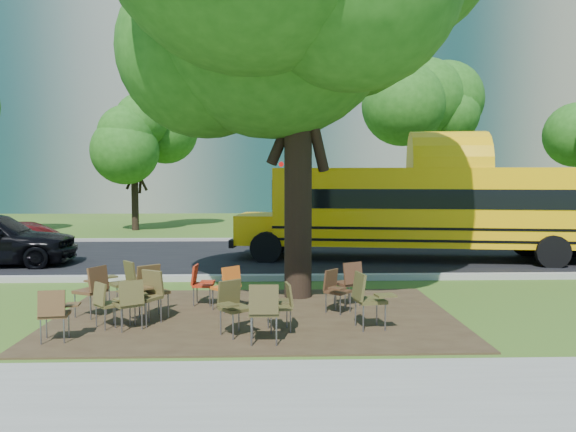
{
  "coord_description": "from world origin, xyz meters",
  "views": [
    {
      "loc": [
        1.25,
        -10.35,
        2.49
      ],
      "look_at": [
        1.72,
        3.31,
        1.53
      ],
      "focal_mm": 35.0,
      "sensor_mm": 36.0,
      "label": 1
    }
  ],
  "objects_px": {
    "chair_12": "(335,287)",
    "chair_11": "(228,283)",
    "chair_1": "(107,300)",
    "chair_13": "(350,279)",
    "chair_0": "(55,310)",
    "chair_9": "(123,279)",
    "chair_7": "(368,295)",
    "chair_4": "(266,307)",
    "chair_8": "(94,286)",
    "chair_5": "(233,303)",
    "chair_14": "(151,286)",
    "chair_10": "(201,281)",
    "chair_3": "(146,292)",
    "chair_6": "(282,302)",
    "chair_2": "(131,299)",
    "school_bus": "(443,207)"
  },
  "relations": [
    {
      "from": "chair_12",
      "to": "chair_11",
      "type": "bearing_deg",
      "value": -55.3
    },
    {
      "from": "chair_1",
      "to": "chair_13",
      "type": "bearing_deg",
      "value": 66.49
    },
    {
      "from": "chair_0",
      "to": "chair_1",
      "type": "xyz_separation_m",
      "value": [
        0.54,
        0.76,
        -0.03
      ]
    },
    {
      "from": "chair_0",
      "to": "chair_9",
      "type": "height_order",
      "value": "chair_9"
    },
    {
      "from": "chair_9",
      "to": "chair_13",
      "type": "bearing_deg",
      "value": -132.65
    },
    {
      "from": "chair_7",
      "to": "chair_13",
      "type": "distance_m",
      "value": 1.65
    },
    {
      "from": "chair_4",
      "to": "chair_7",
      "type": "height_order",
      "value": "chair_7"
    },
    {
      "from": "chair_8",
      "to": "chair_13",
      "type": "height_order",
      "value": "chair_8"
    },
    {
      "from": "chair_1",
      "to": "chair_12",
      "type": "relative_size",
      "value": 0.97
    },
    {
      "from": "chair_5",
      "to": "chair_4",
      "type": "bearing_deg",
      "value": 100.79
    },
    {
      "from": "chair_13",
      "to": "chair_14",
      "type": "height_order",
      "value": "chair_14"
    },
    {
      "from": "chair_7",
      "to": "chair_9",
      "type": "xyz_separation_m",
      "value": [
        -4.39,
        1.86,
        -0.05
      ]
    },
    {
      "from": "chair_11",
      "to": "chair_13",
      "type": "height_order",
      "value": "chair_13"
    },
    {
      "from": "chair_5",
      "to": "chair_10",
      "type": "xyz_separation_m",
      "value": [
        -0.75,
        2.08,
        -0.05
      ]
    },
    {
      "from": "chair_5",
      "to": "chair_7",
      "type": "relative_size",
      "value": 0.92
    },
    {
      "from": "chair_1",
      "to": "chair_3",
      "type": "relative_size",
      "value": 0.86
    },
    {
      "from": "chair_13",
      "to": "chair_7",
      "type": "bearing_deg",
      "value": -116.72
    },
    {
      "from": "chair_4",
      "to": "chair_5",
      "type": "bearing_deg",
      "value": 139.43
    },
    {
      "from": "chair_3",
      "to": "chair_8",
      "type": "relative_size",
      "value": 0.98
    },
    {
      "from": "chair_6",
      "to": "chair_14",
      "type": "height_order",
      "value": "chair_14"
    },
    {
      "from": "chair_1",
      "to": "chair_8",
      "type": "bearing_deg",
      "value": 167.92
    },
    {
      "from": "chair_0",
      "to": "chair_12",
      "type": "distance_m",
      "value": 4.68
    },
    {
      "from": "chair_6",
      "to": "chair_14",
      "type": "distance_m",
      "value": 2.44
    },
    {
      "from": "chair_9",
      "to": "chair_14",
      "type": "bearing_deg",
      "value": 176.62
    },
    {
      "from": "chair_1",
      "to": "chair_14",
      "type": "distance_m",
      "value": 0.88
    },
    {
      "from": "chair_5",
      "to": "chair_9",
      "type": "bearing_deg",
      "value": -81.53
    },
    {
      "from": "chair_0",
      "to": "chair_11",
      "type": "distance_m",
      "value": 3.08
    },
    {
      "from": "chair_6",
      "to": "chair_13",
      "type": "relative_size",
      "value": 0.89
    },
    {
      "from": "chair_9",
      "to": "chair_11",
      "type": "bearing_deg",
      "value": -143.59
    },
    {
      "from": "chair_7",
      "to": "chair_5",
      "type": "bearing_deg",
      "value": -93.37
    },
    {
      "from": "chair_2",
      "to": "chair_7",
      "type": "distance_m",
      "value": 3.82
    },
    {
      "from": "chair_2",
      "to": "chair_5",
      "type": "distance_m",
      "value": 1.71
    },
    {
      "from": "school_bus",
      "to": "chair_7",
      "type": "xyz_separation_m",
      "value": [
        -3.54,
        -7.49,
        -1.0
      ]
    },
    {
      "from": "chair_0",
      "to": "chair_13",
      "type": "distance_m",
      "value": 5.2
    },
    {
      "from": "chair_5",
      "to": "chair_8",
      "type": "relative_size",
      "value": 0.94
    },
    {
      "from": "chair_6",
      "to": "chair_10",
      "type": "xyz_separation_m",
      "value": [
        -1.52,
        1.82,
        0.01
      ]
    },
    {
      "from": "chair_5",
      "to": "chair_14",
      "type": "bearing_deg",
      "value": -75.19
    },
    {
      "from": "chair_6",
      "to": "chair_8",
      "type": "distance_m",
      "value": 3.44
    },
    {
      "from": "chair_2",
      "to": "chair_6",
      "type": "bearing_deg",
      "value": -34.92
    },
    {
      "from": "chair_9",
      "to": "chair_3",
      "type": "bearing_deg",
      "value": 168.69
    },
    {
      "from": "chair_3",
      "to": "chair_14",
      "type": "bearing_deg",
      "value": -58.26
    },
    {
      "from": "school_bus",
      "to": "chair_6",
      "type": "height_order",
      "value": "school_bus"
    },
    {
      "from": "chair_5",
      "to": "chair_10",
      "type": "bearing_deg",
      "value": -108.02
    },
    {
      "from": "chair_2",
      "to": "chair_12",
      "type": "xyz_separation_m",
      "value": [
        3.43,
        1.01,
        -0.02
      ]
    },
    {
      "from": "chair_10",
      "to": "chair_14",
      "type": "height_order",
      "value": "chair_14"
    },
    {
      "from": "chair_7",
      "to": "chair_13",
      "type": "relative_size",
      "value": 1.07
    },
    {
      "from": "chair_1",
      "to": "chair_5",
      "type": "xyz_separation_m",
      "value": [
        2.07,
        -0.49,
        0.06
      ]
    },
    {
      "from": "chair_7",
      "to": "chair_11",
      "type": "xyz_separation_m",
      "value": [
        -2.34,
        1.36,
        -0.06
      ]
    },
    {
      "from": "chair_4",
      "to": "chair_11",
      "type": "height_order",
      "value": "chair_4"
    },
    {
      "from": "chair_0",
      "to": "chair_14",
      "type": "distance_m",
      "value": 1.8
    }
  ]
}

